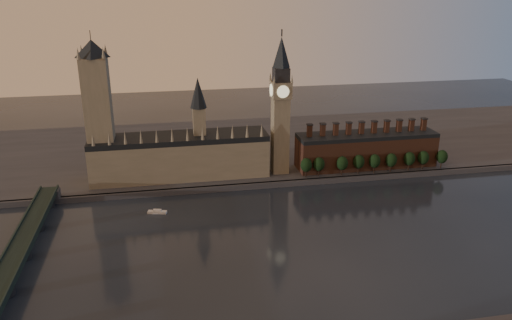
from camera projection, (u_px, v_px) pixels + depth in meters
The scene contains 17 objects.
ground at pixel (307, 247), 283.20m from camera, with size 900.00×900.00×0.00m, color black.
north_bank at pixel (251, 148), 447.17m from camera, with size 900.00×182.00×4.00m.
palace_of_westminster at pixel (181, 154), 370.82m from camera, with size 130.00×30.30×74.00m.
victoria_tower at pixel (98, 108), 348.47m from camera, with size 24.00×24.00×108.00m.
big_ben at pixel (281, 105), 367.52m from camera, with size 15.00×15.00×107.00m.
chimney_block at pixel (366, 149), 393.01m from camera, with size 110.00×25.00×37.00m.
embankment_tree_0 at pixel (306, 165), 371.63m from camera, with size 8.60×8.60×14.88m.
embankment_tree_1 at pixel (319, 164), 373.33m from camera, with size 8.60×8.60×14.88m.
embankment_tree_2 at pixel (342, 163), 375.35m from camera, with size 8.60×8.60×14.88m.
embankment_tree_3 at pixel (359, 162), 378.50m from camera, with size 8.60×8.60×14.88m.
embankment_tree_4 at pixel (375, 161), 379.92m from camera, with size 8.60×8.60×14.88m.
embankment_tree_5 at pixel (391, 160), 381.74m from camera, with size 8.60×8.60×14.88m.
embankment_tree_6 at pixel (409, 159), 384.83m from camera, with size 8.60×8.60×14.88m.
embankment_tree_7 at pixel (423, 158), 387.17m from camera, with size 8.60×8.60×14.88m.
embankment_tree_8 at pixel (442, 157), 389.32m from camera, with size 8.60×8.60×14.88m.
westminster_bridge at pixel (12, 266), 250.89m from camera, with size 14.00×200.00×11.55m.
river_boat at pixel (157, 212), 325.03m from camera, with size 12.80×6.51×2.46m.
Camera 1 is at (-75.17, -239.99, 142.37)m, focal length 35.00 mm.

